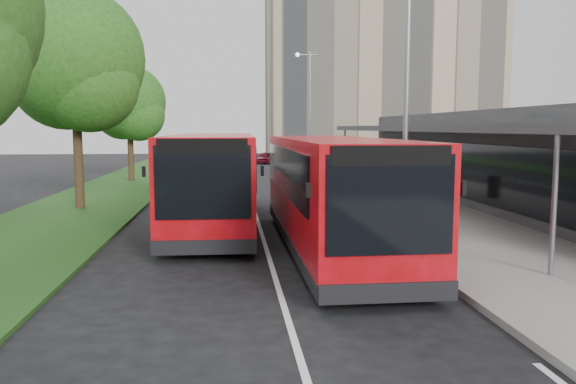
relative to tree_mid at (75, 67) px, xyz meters
name	(u,v)px	position (x,y,z in m)	size (l,w,h in m)	color
ground	(269,257)	(7.01, -9.05, -5.69)	(120.00, 120.00, 0.00)	black
pavement	(343,180)	(13.01, 10.95, -5.61)	(5.00, 80.00, 0.15)	gray
grass_verge	(129,183)	(0.01, 10.95, -5.64)	(5.00, 80.00, 0.10)	#1A4416
lane_centre_line	(249,192)	(7.01, 5.95, -5.68)	(0.12, 70.00, 0.01)	silver
kerb_dashes	(302,183)	(10.31, 9.95, -5.68)	(0.12, 56.00, 0.01)	silver
office_block	(378,71)	(21.01, 32.95, 3.31)	(22.00, 12.00, 18.00)	tan
station_building	(516,159)	(17.87, -1.05, -3.65)	(7.70, 26.00, 4.00)	#2B2B2D
tree_mid	(75,67)	(0.00, 0.00, 0.00)	(5.48, 5.48, 8.81)	black
tree_far	(129,107)	(0.00, 12.00, -1.12)	(4.43, 4.43, 7.08)	black
lamp_post_near	(404,80)	(11.13, -7.05, -0.97)	(1.44, 0.28, 8.00)	gray
lamp_post_far	(308,106)	(11.13, 12.95, -0.97)	(1.44, 0.28, 8.00)	gray
bus_main	(333,194)	(8.79, -8.45, -4.13)	(2.92, 10.77, 3.04)	red
bus_second	(214,179)	(5.49, -4.21, -4.11)	(2.99, 10.95, 3.08)	red
litter_bin	(381,187)	(12.79, 1.30, -5.04)	(0.55, 0.55, 1.00)	#321D14
bollard	(326,176)	(11.46, 8.04, -5.11)	(0.14, 0.14, 0.86)	yellow
car_near	(265,158)	(9.34, 29.16, -5.15)	(1.28, 3.19, 1.09)	maroon
car_far	(223,154)	(5.34, 35.62, -5.06)	(1.33, 3.82, 1.26)	navy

